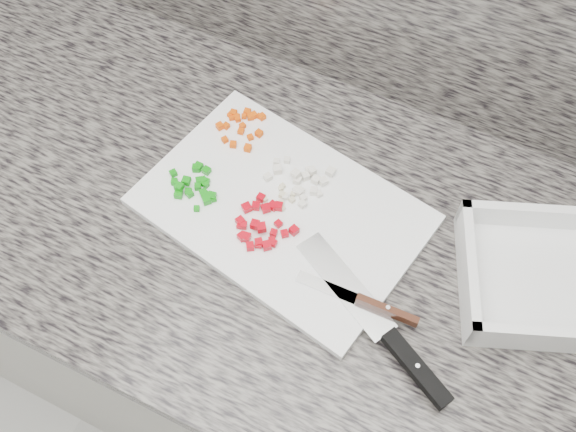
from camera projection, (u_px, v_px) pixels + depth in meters
name	position (u px, v px, depth m)	size (l,w,h in m)	color
cabinet	(282.00, 331.00, 1.36)	(3.92, 0.62, 0.86)	silver
countertop	(280.00, 226.00, 0.98)	(3.96, 0.64, 0.04)	#625D56
cutting_board	(282.00, 210.00, 0.96)	(0.40, 0.27, 0.01)	white
carrot_pile	(242.00, 125.00, 1.03)	(0.08, 0.08, 0.01)	#E04C04
onion_pile	(302.00, 180.00, 0.97)	(0.10, 0.08, 0.02)	white
green_pepper_pile	(197.00, 186.00, 0.96)	(0.09, 0.08, 0.02)	#0C870D
red_pepper_pile	(261.00, 225.00, 0.93)	(0.10, 0.09, 0.02)	#B80210
garlic_pile	(281.00, 198.00, 0.96)	(0.05, 0.05, 0.01)	beige
chef_knife	(391.00, 338.00, 0.84)	(0.27, 0.17, 0.02)	silver
paring_knife	(371.00, 304.00, 0.87)	(0.18, 0.02, 0.02)	silver
tray	(560.00, 280.00, 0.89)	(0.33, 0.28, 0.06)	white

